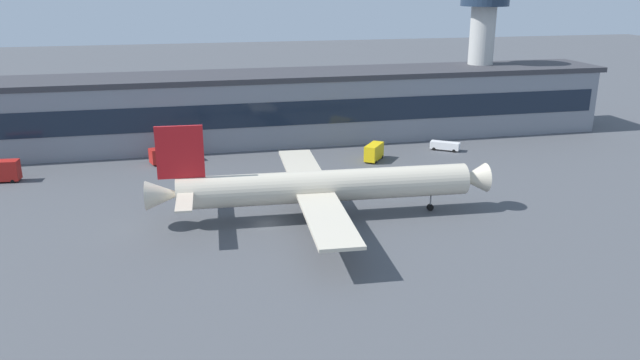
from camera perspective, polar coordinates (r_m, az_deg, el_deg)
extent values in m
plane|color=#4C4F54|center=(97.72, -4.82, -4.01)|extent=(600.00, 600.00, 0.00)
cube|color=gray|center=(145.86, -7.85, 6.27)|extent=(177.36, 17.67, 14.81)
cube|color=#38383D|center=(144.48, -7.98, 9.38)|extent=(180.90, 18.02, 1.20)
cube|color=#192333|center=(137.04, -7.51, 5.86)|extent=(173.81, 0.16, 5.33)
cylinder|color=beige|center=(98.26, 0.52, -0.56)|extent=(46.54, 7.54, 5.05)
cone|color=beige|center=(105.26, 13.86, 0.17)|extent=(4.80, 5.04, 4.80)
cone|color=beige|center=(97.23, -14.11, -1.32)|extent=(5.79, 4.84, 4.54)
cube|color=red|center=(95.13, -12.75, 2.50)|extent=(7.09, 0.88, 8.08)
cube|color=beige|center=(102.05, -12.11, 0.19)|extent=(2.89, 9.21, 0.30)
cube|color=beige|center=(91.51, -12.34, -1.90)|extent=(2.89, 9.21, 0.30)
cube|color=beige|center=(110.32, -1.69, 1.24)|extent=(7.12, 21.14, 0.50)
cube|color=beige|center=(86.12, 0.72, -3.63)|extent=(7.12, 21.14, 0.50)
cylinder|color=#99999E|center=(108.03, -0.93, -0.11)|extent=(4.31, 3.00, 2.78)
cylinder|color=#99999E|center=(89.81, 0.99, -3.93)|extent=(4.31, 3.00, 2.78)
cylinder|color=black|center=(104.22, 10.09, -2.49)|extent=(1.13, 0.56, 1.10)
cylinder|color=slate|center=(103.67, 10.14, -1.64)|extent=(0.24, 0.24, 2.73)
cylinder|color=black|center=(101.59, -1.01, -2.74)|extent=(1.13, 0.56, 1.10)
cylinder|color=slate|center=(101.03, -1.01, -1.87)|extent=(0.24, 0.24, 2.73)
cylinder|color=black|center=(97.40, -0.60, -3.67)|extent=(1.13, 0.56, 1.10)
cylinder|color=slate|center=(96.81, -0.60, -2.77)|extent=(0.24, 0.24, 2.73)
cylinder|color=#B7B7B2|center=(165.38, 14.46, 9.96)|extent=(6.25, 6.25, 30.26)
cube|color=white|center=(141.58, 11.40, 3.13)|extent=(6.36, 5.36, 1.60)
cube|color=black|center=(141.18, 12.11, 3.18)|extent=(2.89, 2.80, 0.40)
cylinder|color=black|center=(142.24, 12.34, 2.81)|extent=(0.74, 0.65, 0.70)
cylinder|color=black|center=(140.52, 12.20, 2.63)|extent=(0.74, 0.65, 0.70)
cylinder|color=black|center=(143.07, 10.58, 3.00)|extent=(0.74, 0.65, 0.70)
cylinder|color=black|center=(141.37, 10.42, 2.83)|extent=(0.74, 0.65, 0.70)
cube|color=red|center=(132.98, -13.57, 2.34)|extent=(8.85, 5.37, 3.00)
cube|color=black|center=(132.17, -14.54, 2.44)|extent=(3.62, 3.39, 0.75)
cylinder|color=black|center=(131.38, -14.56, 1.40)|extent=(0.76, 0.51, 0.70)
cylinder|color=black|center=(133.71, -14.89, 1.65)|extent=(0.76, 0.51, 0.70)
cylinder|color=black|center=(133.11, -12.16, 1.79)|extent=(0.76, 0.51, 0.70)
cylinder|color=black|center=(135.41, -12.52, 2.03)|extent=(0.76, 0.51, 0.70)
cube|color=black|center=(130.42, -26.63, 1.14)|extent=(2.73, 2.61, 0.95)
cylinder|color=black|center=(132.00, -26.09, 0.19)|extent=(0.72, 0.36, 0.70)
cylinder|color=black|center=(129.89, -26.40, -0.12)|extent=(0.72, 0.36, 0.70)
cube|color=yellow|center=(131.13, 4.98, 2.61)|extent=(5.50, 6.25, 3.20)
cube|color=black|center=(129.45, 4.75, 2.71)|extent=(3.02, 3.00, 0.80)
cylinder|color=black|center=(129.31, 5.11, 1.65)|extent=(0.66, 0.74, 0.70)
cylinder|color=black|center=(129.99, 4.21, 1.76)|extent=(0.66, 0.74, 0.70)
cylinder|color=black|center=(133.15, 5.70, 2.11)|extent=(0.66, 0.74, 0.70)
cylinder|color=black|center=(133.80, 4.82, 2.21)|extent=(0.66, 0.74, 0.70)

